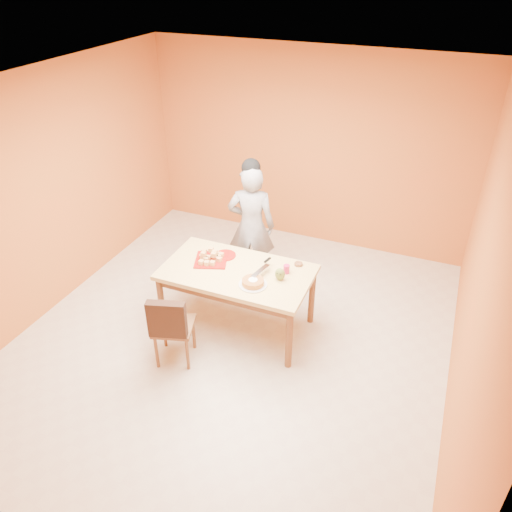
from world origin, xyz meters
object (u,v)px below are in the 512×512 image
at_px(pastry_platter, 211,260).
at_px(dining_table, 237,278).
at_px(person, 251,227).
at_px(checker_tin, 298,264).
at_px(red_dinner_plate, 225,255).
at_px(sponge_cake, 253,282).
at_px(magenta_glass, 286,269).
at_px(egg_ornament, 280,274).
at_px(dining_chair, 173,325).

bearing_deg(pastry_platter, dining_table, -11.15).
xyz_separation_m(person, checker_tin, (0.79, -0.55, -0.02)).
bearing_deg(red_dinner_plate, sponge_cake, -38.56).
height_order(person, magenta_glass, person).
bearing_deg(red_dinner_plate, egg_ornament, -15.62).
bearing_deg(checker_tin, magenta_glass, -110.53).
height_order(dining_table, magenta_glass, magenta_glass).
bearing_deg(magenta_glass, dining_chair, -135.06).
distance_m(red_dinner_plate, checker_tin, 0.83).
bearing_deg(sponge_cake, dining_chair, -139.83).
xyz_separation_m(red_dinner_plate, egg_ornament, (0.72, -0.20, 0.06)).
xyz_separation_m(dining_table, egg_ornament, (0.48, 0.02, 0.16)).
distance_m(dining_table, pastry_platter, 0.36).
xyz_separation_m(egg_ornament, magenta_glass, (0.02, 0.14, -0.02)).
bearing_deg(dining_table, magenta_glass, 17.55).
bearing_deg(checker_tin, red_dinner_plate, -170.88).
bearing_deg(person, magenta_glass, 119.19).
relative_size(person, egg_ornament, 11.73).
xyz_separation_m(sponge_cake, magenta_glass, (0.24, 0.34, 0.01)).
height_order(person, egg_ornament, person).
bearing_deg(pastry_platter, egg_ornament, -3.50).
height_order(dining_table, dining_chair, dining_chair).
height_order(person, pastry_platter, person).
xyz_separation_m(red_dinner_plate, sponge_cake, (0.50, -0.40, 0.03)).
distance_m(pastry_platter, sponge_cake, 0.65).
xyz_separation_m(dining_chair, sponge_cake, (0.65, 0.55, 0.35)).
height_order(dining_table, sponge_cake, sponge_cake).
relative_size(dining_table, checker_tin, 17.74).
xyz_separation_m(dining_table, red_dinner_plate, (-0.24, 0.22, 0.10)).
bearing_deg(red_dinner_plate, dining_chair, -98.98).
distance_m(dining_chair, red_dinner_plate, 1.02).
distance_m(dining_table, sponge_cake, 0.35).
height_order(red_dinner_plate, egg_ornament, egg_ornament).
bearing_deg(dining_table, red_dinner_plate, 137.75).
xyz_separation_m(person, pastry_platter, (-0.13, -0.83, -0.02)).
height_order(dining_table, pastry_platter, pastry_platter).
bearing_deg(magenta_glass, checker_tin, 69.47).
distance_m(dining_chair, person, 1.68).
relative_size(pastry_platter, sponge_cake, 1.50).
bearing_deg(magenta_glass, red_dinner_plate, 175.41).
relative_size(person, sponge_cake, 6.98).
bearing_deg(pastry_platter, sponge_cake, -22.47).
bearing_deg(magenta_glass, pastry_platter, -173.79).
relative_size(red_dinner_plate, magenta_glass, 2.50).
relative_size(person, magenta_glass, 16.74).
bearing_deg(person, sponge_cake, 98.87).
height_order(person, checker_tin, person).
bearing_deg(sponge_cake, checker_tin, 59.56).
relative_size(red_dinner_plate, sponge_cake, 1.04).
bearing_deg(pastry_platter, red_dinner_plate, 56.62).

